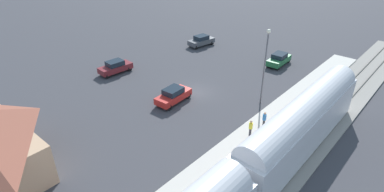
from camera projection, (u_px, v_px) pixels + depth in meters
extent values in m
plane|color=#38383D|center=(195.00, 92.00, 37.84)|extent=(200.00, 200.00, 0.00)
cube|color=gray|center=(307.00, 137.00, 29.71)|extent=(4.80, 70.00, 0.18)
cube|color=#59544C|center=(315.00, 139.00, 29.23)|extent=(0.10, 70.00, 0.12)
cube|color=#59544C|center=(300.00, 133.00, 30.06)|extent=(0.10, 70.00, 0.12)
cube|color=#B7B2A8|center=(269.00, 121.00, 31.99)|extent=(3.20, 46.00, 0.30)
cube|color=silver|center=(301.00, 129.00, 27.35)|extent=(2.90, 18.55, 3.70)
cube|color=red|center=(285.00, 125.00, 28.34)|extent=(0.04, 17.06, 0.36)
cylinder|color=silver|center=(305.00, 112.00, 26.51)|extent=(2.75, 17.80, 2.76)
cube|color=#4C3323|center=(24.00, 142.00, 27.55)|extent=(1.10, 0.08, 2.10)
cylinder|color=#333338|center=(264.00, 123.00, 30.65)|extent=(0.22, 0.22, 0.85)
cylinder|color=#2D72B7|center=(265.00, 117.00, 30.30)|extent=(0.36, 0.36, 0.62)
sphere|color=tan|center=(265.00, 113.00, 30.09)|extent=(0.24, 0.24, 0.24)
cylinder|color=#333338|center=(250.00, 132.00, 29.37)|extent=(0.22, 0.22, 0.85)
cylinder|color=yellow|center=(251.00, 126.00, 29.02)|extent=(0.36, 0.36, 0.62)
sphere|color=tan|center=(251.00, 122.00, 28.81)|extent=(0.24, 0.24, 0.24)
cube|color=maroon|center=(116.00, 68.00, 42.44)|extent=(2.17, 4.63, 0.76)
cube|color=#19232D|center=(115.00, 63.00, 42.10)|extent=(1.78, 2.28, 0.64)
cylinder|color=black|center=(108.00, 76.00, 41.08)|extent=(0.22, 0.68, 0.68)
cylinder|color=black|center=(102.00, 72.00, 42.08)|extent=(0.22, 0.68, 0.68)
cylinder|color=black|center=(130.00, 69.00, 43.16)|extent=(0.22, 0.68, 0.68)
cylinder|color=black|center=(123.00, 65.00, 44.16)|extent=(0.22, 0.68, 0.68)
cube|color=#47494F|center=(201.00, 41.00, 51.98)|extent=(2.53, 4.73, 0.76)
cube|color=#19232D|center=(201.00, 37.00, 51.64)|extent=(1.94, 2.39, 0.64)
cylinder|color=black|center=(197.00, 47.00, 50.67)|extent=(0.22, 0.68, 0.68)
cylinder|color=black|center=(190.00, 45.00, 51.75)|extent=(0.22, 0.68, 0.68)
cylinder|color=black|center=(212.00, 43.00, 52.57)|extent=(0.22, 0.68, 0.68)
cylinder|color=black|center=(206.00, 40.00, 53.65)|extent=(0.22, 0.68, 0.68)
cube|color=red|center=(173.00, 96.00, 35.47)|extent=(2.10, 4.60, 0.76)
cube|color=#19232D|center=(173.00, 91.00, 35.13)|extent=(1.74, 2.25, 0.64)
cylinder|color=black|center=(169.00, 108.00, 34.04)|extent=(0.22, 0.68, 0.68)
cylinder|color=black|center=(158.00, 103.00, 34.90)|extent=(0.22, 0.68, 0.68)
cylinder|color=black|center=(188.00, 96.00, 36.39)|extent=(0.22, 0.68, 0.68)
cylinder|color=black|center=(178.00, 92.00, 37.25)|extent=(0.22, 0.68, 0.68)
cube|color=#236638|center=(279.00, 60.00, 44.87)|extent=(2.01, 4.57, 0.76)
cube|color=#19232D|center=(280.00, 56.00, 44.54)|extent=(1.70, 2.22, 0.64)
cylinder|color=black|center=(279.00, 58.00, 46.65)|extent=(0.22, 0.68, 0.68)
cylinder|color=black|center=(289.00, 60.00, 45.77)|extent=(0.22, 0.68, 0.68)
cylinder|color=black|center=(268.00, 65.00, 44.34)|extent=(0.22, 0.68, 0.68)
cylinder|color=black|center=(278.00, 68.00, 43.46)|extent=(0.22, 0.68, 0.68)
cylinder|color=#515156|center=(264.00, 70.00, 33.69)|extent=(0.16, 0.16, 8.15)
sphere|color=#EAE5C6|center=(269.00, 31.00, 31.64)|extent=(0.44, 0.44, 0.44)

